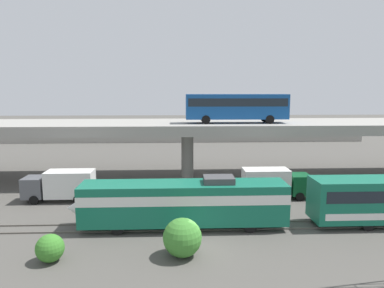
{
  "coord_description": "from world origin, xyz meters",
  "views": [
    {
      "loc": [
        -1.2,
        -23.07,
        11.01
      ],
      "look_at": [
        0.73,
        23.87,
        3.73
      ],
      "focal_mm": 32.94,
      "sensor_mm": 36.0,
      "label": 1
    }
  ],
  "objects_px": {
    "service_truck_east": "(61,185)",
    "parked_car_6": "(176,129)",
    "service_truck_west": "(274,182)",
    "parked_car_2": "(213,129)",
    "parked_car_1": "(37,130)",
    "parked_car_4": "(239,130)",
    "parked_car_3": "(318,128)",
    "parked_car_5": "(280,130)",
    "parked_car_0": "(314,130)",
    "transit_bus_on_overpass": "(237,106)",
    "train_locomotive": "(174,201)"
  },
  "relations": [
    {
      "from": "parked_car_2",
      "to": "parked_car_6",
      "type": "relative_size",
      "value": 0.95
    },
    {
      "from": "parked_car_2",
      "to": "parked_car_6",
      "type": "distance_m",
      "value": 8.31
    },
    {
      "from": "parked_car_2",
      "to": "service_truck_west",
      "type": "bearing_deg",
      "value": 92.32
    },
    {
      "from": "parked_car_1",
      "to": "parked_car_3",
      "type": "bearing_deg",
      "value": -178.23
    },
    {
      "from": "service_truck_west",
      "to": "parked_car_5",
      "type": "height_order",
      "value": "service_truck_west"
    },
    {
      "from": "parked_car_6",
      "to": "service_truck_east",
      "type": "bearing_deg",
      "value": -104.28
    },
    {
      "from": "service_truck_west",
      "to": "parked_car_2",
      "type": "relative_size",
      "value": 1.58
    },
    {
      "from": "parked_car_4",
      "to": "parked_car_6",
      "type": "bearing_deg",
      "value": -7.87
    },
    {
      "from": "transit_bus_on_overpass",
      "to": "train_locomotive",
      "type": "bearing_deg",
      "value": -116.94
    },
    {
      "from": "transit_bus_on_overpass",
      "to": "parked_car_1",
      "type": "height_order",
      "value": "transit_bus_on_overpass"
    },
    {
      "from": "train_locomotive",
      "to": "parked_car_6",
      "type": "bearing_deg",
      "value": -90.08
    },
    {
      "from": "train_locomotive",
      "to": "service_truck_west",
      "type": "height_order",
      "value": "train_locomotive"
    },
    {
      "from": "parked_car_0",
      "to": "parked_car_6",
      "type": "xyz_separation_m",
      "value": [
        -30.52,
        2.7,
        0.0
      ]
    },
    {
      "from": "service_truck_east",
      "to": "parked_car_0",
      "type": "bearing_deg",
      "value": -135.02
    },
    {
      "from": "train_locomotive",
      "to": "parked_car_0",
      "type": "relative_size",
      "value": 4.3
    },
    {
      "from": "parked_car_3",
      "to": "parked_car_0",
      "type": "bearing_deg",
      "value": 57.88
    },
    {
      "from": "parked_car_0",
      "to": "parked_car_5",
      "type": "height_order",
      "value": "same"
    },
    {
      "from": "parked_car_0",
      "to": "service_truck_east",
      "type": "bearing_deg",
      "value": -135.02
    },
    {
      "from": "parked_car_4",
      "to": "train_locomotive",
      "type": "bearing_deg",
      "value": 74.47
    },
    {
      "from": "train_locomotive",
      "to": "parked_car_6",
      "type": "distance_m",
      "value": 51.9
    },
    {
      "from": "service_truck_west",
      "to": "parked_car_1",
      "type": "distance_m",
      "value": 60.12
    },
    {
      "from": "parked_car_1",
      "to": "parked_car_5",
      "type": "relative_size",
      "value": 1.09
    },
    {
      "from": "service_truck_west",
      "to": "parked_car_2",
      "type": "height_order",
      "value": "service_truck_west"
    },
    {
      "from": "parked_car_3",
      "to": "parked_car_5",
      "type": "bearing_deg",
      "value": 23.68
    },
    {
      "from": "service_truck_east",
      "to": "parked_car_4",
      "type": "height_order",
      "value": "service_truck_east"
    },
    {
      "from": "service_truck_east",
      "to": "transit_bus_on_overpass",
      "type": "bearing_deg",
      "value": -159.14
    },
    {
      "from": "parked_car_3",
      "to": "parked_car_6",
      "type": "distance_m",
      "value": 33.21
    },
    {
      "from": "parked_car_1",
      "to": "parked_car_2",
      "type": "height_order",
      "value": "same"
    },
    {
      "from": "transit_bus_on_overpass",
      "to": "parked_car_3",
      "type": "relative_size",
      "value": 2.75
    },
    {
      "from": "parked_car_1",
      "to": "parked_car_4",
      "type": "xyz_separation_m",
      "value": [
        44.61,
        -1.47,
        -0.0
      ]
    },
    {
      "from": "parked_car_5",
      "to": "parked_car_2",
      "type": "bearing_deg",
      "value": -10.83
    },
    {
      "from": "transit_bus_on_overpass",
      "to": "service_truck_east",
      "type": "bearing_deg",
      "value": -159.14
    },
    {
      "from": "parked_car_4",
      "to": "parked_car_5",
      "type": "xyz_separation_m",
      "value": [
        8.83,
        -1.16,
        -0.0
      ]
    },
    {
      "from": "parked_car_2",
      "to": "parked_car_5",
      "type": "height_order",
      "value": "same"
    },
    {
      "from": "service_truck_west",
      "to": "parked_car_0",
      "type": "xyz_separation_m",
      "value": [
        20.42,
        41.82,
        0.55
      ]
    },
    {
      "from": "parked_car_1",
      "to": "transit_bus_on_overpass",
      "type": "bearing_deg",
      "value": 135.84
    },
    {
      "from": "parked_car_3",
      "to": "parked_car_2",
      "type": "bearing_deg",
      "value": 4.3
    },
    {
      "from": "parked_car_4",
      "to": "parked_car_3",
      "type": "bearing_deg",
      "value": -169.89
    },
    {
      "from": "service_truck_west",
      "to": "parked_car_4",
      "type": "relative_size",
      "value": 1.47
    },
    {
      "from": "service_truck_west",
      "to": "parked_car_3",
      "type": "height_order",
      "value": "service_truck_west"
    },
    {
      "from": "parked_car_4",
      "to": "parked_car_1",
      "type": "bearing_deg",
      "value": -1.89
    },
    {
      "from": "train_locomotive",
      "to": "parked_car_5",
      "type": "xyz_separation_m",
      "value": [
        22.73,
        48.83,
        -0.01
      ]
    },
    {
      "from": "service_truck_east",
      "to": "parked_car_6",
      "type": "distance_m",
      "value": 45.93
    },
    {
      "from": "service_truck_east",
      "to": "parked_car_5",
      "type": "distance_m",
      "value": 53.59
    },
    {
      "from": "parked_car_3",
      "to": "service_truck_east",
      "type": "bearing_deg",
      "value": 45.98
    },
    {
      "from": "parked_car_3",
      "to": "parked_car_4",
      "type": "bearing_deg",
      "value": 10.11
    },
    {
      "from": "service_truck_east",
      "to": "parked_car_2",
      "type": "bearing_deg",
      "value": -113.96
    },
    {
      "from": "parked_car_1",
      "to": "parked_car_5",
      "type": "xyz_separation_m",
      "value": [
        53.44,
        -2.64,
        -0.0
      ]
    },
    {
      "from": "train_locomotive",
      "to": "parked_car_6",
      "type": "relative_size",
      "value": 3.86
    },
    {
      "from": "train_locomotive",
      "to": "parked_car_6",
      "type": "height_order",
      "value": "train_locomotive"
    }
  ]
}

